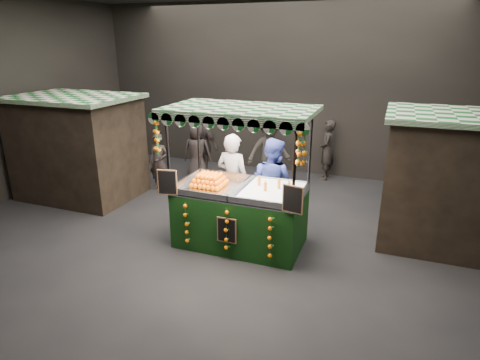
% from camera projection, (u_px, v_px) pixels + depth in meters
% --- Properties ---
extents(ground, '(12.00, 12.00, 0.00)m').
position_uv_depth(ground, '(222.00, 238.00, 8.37)').
color(ground, black).
rests_on(ground, ground).
extents(market_hall, '(12.10, 10.10, 5.05)m').
position_uv_depth(market_hall, '(219.00, 69.00, 7.27)').
color(market_hall, black).
rests_on(market_hall, ground).
extents(neighbour_stall_left, '(3.00, 2.20, 2.60)m').
position_uv_depth(neighbour_stall_left, '(78.00, 147.00, 10.31)').
color(neighbour_stall_left, black).
rests_on(neighbour_stall_left, ground).
extents(neighbour_stall_right, '(3.00, 2.20, 2.60)m').
position_uv_depth(neighbour_stall_right, '(461.00, 181.00, 7.79)').
color(neighbour_stall_right, black).
rests_on(neighbour_stall_right, ground).
extents(juice_stall, '(2.82, 1.66, 2.74)m').
position_uv_depth(juice_stall, '(240.00, 205.00, 7.84)').
color(juice_stall, black).
rests_on(juice_stall, ground).
extents(vendor_grey, '(0.80, 0.58, 2.05)m').
position_uv_depth(vendor_grey, '(233.00, 180.00, 8.69)').
color(vendor_grey, gray).
rests_on(vendor_grey, ground).
extents(vendor_blue, '(1.16, 1.03, 1.99)m').
position_uv_depth(vendor_blue, '(272.00, 184.00, 8.57)').
color(vendor_blue, navy).
rests_on(vendor_blue, ground).
extents(shopper_0, '(0.58, 0.40, 1.55)m').
position_uv_depth(shopper_0, '(159.00, 162.00, 10.87)').
color(shopper_0, '#2C2624').
rests_on(shopper_0, ground).
extents(shopper_1, '(1.14, 1.03, 1.91)m').
position_uv_depth(shopper_1, '(413.00, 188.00, 8.44)').
color(shopper_1, '#2A2722').
rests_on(shopper_1, ground).
extents(shopper_2, '(1.23, 0.85, 1.93)m').
position_uv_depth(shopper_2, '(204.00, 146.00, 11.80)').
color(shopper_2, black).
rests_on(shopper_2, ground).
extents(shopper_3, '(1.44, 1.29, 1.94)m').
position_uv_depth(shopper_3, '(269.00, 151.00, 11.24)').
color(shopper_3, '#2D2924').
rests_on(shopper_3, ground).
extents(shopper_4, '(0.92, 0.71, 1.67)m').
position_uv_depth(shopper_4, '(197.00, 152.00, 11.63)').
color(shopper_4, black).
rests_on(shopper_4, ground).
extents(shopper_5, '(1.42, 1.50, 1.69)m').
position_uv_depth(shopper_5, '(455.00, 190.00, 8.67)').
color(shopper_5, '#2D2825').
rests_on(shopper_5, ground).
extents(shopper_6, '(0.47, 0.67, 1.74)m').
position_uv_depth(shopper_6, '(327.00, 150.00, 11.70)').
color(shopper_6, black).
rests_on(shopper_6, ground).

